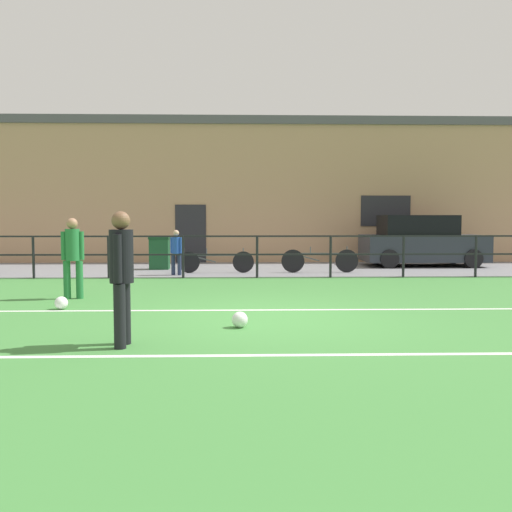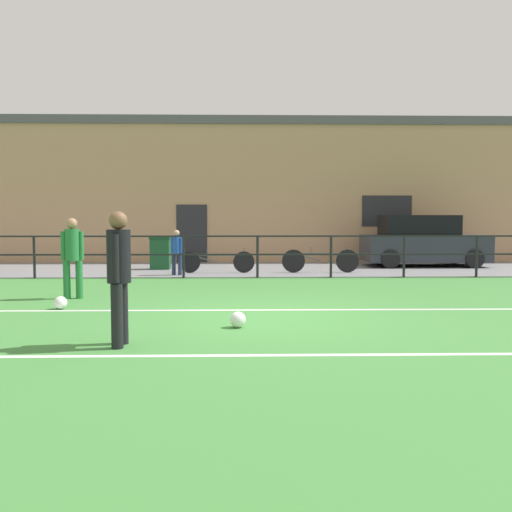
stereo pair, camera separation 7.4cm
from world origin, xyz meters
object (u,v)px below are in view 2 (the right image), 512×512
(player_striker, at_px, (72,253))
(bicycle_parked_4, at_px, (320,261))
(player_goalkeeper, at_px, (119,270))
(trash_bin_0, at_px, (160,253))
(soccer_ball_match, at_px, (61,303))
(spectator_child, at_px, (177,249))
(soccer_ball_spare, at_px, (238,320))
(parked_car_red, at_px, (422,242))
(bicycle_parked_3, at_px, (217,262))

(player_striker, relative_size, bicycle_parked_4, 0.71)
(player_goalkeeper, relative_size, trash_bin_0, 1.66)
(soccer_ball_match, relative_size, spectator_child, 0.18)
(player_goalkeeper, bearing_deg, soccer_ball_match, -147.01)
(soccer_ball_match, distance_m, soccer_ball_spare, 3.60)
(parked_car_red, bearing_deg, player_goalkeeper, -123.64)
(player_goalkeeper, distance_m, player_striker, 4.56)
(player_goalkeeper, distance_m, bicycle_parked_3, 9.22)
(bicycle_parked_4, bearing_deg, bicycle_parked_3, -180.00)
(bicycle_parked_3, height_order, trash_bin_0, trash_bin_0)
(player_goalkeeper, distance_m, spectator_child, 8.57)
(trash_bin_0, bearing_deg, soccer_ball_match, -94.88)
(spectator_child, bearing_deg, trash_bin_0, -50.80)
(player_goalkeeper, height_order, bicycle_parked_4, player_goalkeeper)
(spectator_child, relative_size, bicycle_parked_4, 0.56)
(soccer_ball_match, bearing_deg, soccer_ball_spare, -28.54)
(parked_car_red, distance_m, bicycle_parked_4, 4.31)
(soccer_ball_match, bearing_deg, player_striker, 97.61)
(bicycle_parked_4, bearing_deg, spectator_child, -171.61)
(player_striker, relative_size, spectator_child, 1.28)
(soccer_ball_match, bearing_deg, trash_bin_0, 85.12)
(soccer_ball_match, height_order, bicycle_parked_4, bicycle_parked_4)
(player_goalkeeper, xyz_separation_m, soccer_ball_spare, (1.47, 1.14, -0.85))
(player_striker, height_order, bicycle_parked_4, player_striker)
(soccer_ball_spare, relative_size, trash_bin_0, 0.23)
(spectator_child, xyz_separation_m, bicycle_parked_4, (4.13, 0.61, -0.37))
(spectator_child, relative_size, bicycle_parked_3, 0.57)
(soccer_ball_match, bearing_deg, parked_car_red, 42.52)
(soccer_ball_spare, relative_size, bicycle_parked_3, 0.11)
(spectator_child, height_order, trash_bin_0, spectator_child)
(trash_bin_0, bearing_deg, player_striker, -97.49)
(player_goalkeeper, height_order, trash_bin_0, player_goalkeeper)
(parked_car_red, relative_size, trash_bin_0, 3.90)
(bicycle_parked_3, bearing_deg, spectator_child, -150.70)
(parked_car_red, height_order, bicycle_parked_4, parked_car_red)
(player_goalkeeper, height_order, soccer_ball_match, player_goalkeeper)
(soccer_ball_spare, xyz_separation_m, bicycle_parked_3, (-0.70, 8.03, 0.23))
(player_striker, xyz_separation_m, soccer_ball_match, (0.17, -1.30, -0.80))
(parked_car_red, height_order, bicycle_parked_3, parked_car_red)
(spectator_child, height_order, bicycle_parked_4, spectator_child)
(soccer_ball_spare, bearing_deg, player_striker, 137.81)
(soccer_ball_spare, xyz_separation_m, bicycle_parked_4, (2.34, 8.03, 0.25))
(player_striker, height_order, soccer_ball_match, player_striker)
(bicycle_parked_4, bearing_deg, trash_bin_0, 166.21)
(player_goalkeeper, relative_size, soccer_ball_match, 7.40)
(soccer_ball_spare, bearing_deg, bicycle_parked_4, 73.75)
(player_striker, bearing_deg, player_goalkeeper, 104.37)
(soccer_ball_match, relative_size, bicycle_parked_3, 0.10)
(soccer_ball_spare, distance_m, trash_bin_0, 9.57)
(soccer_ball_match, relative_size, parked_car_red, 0.06)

